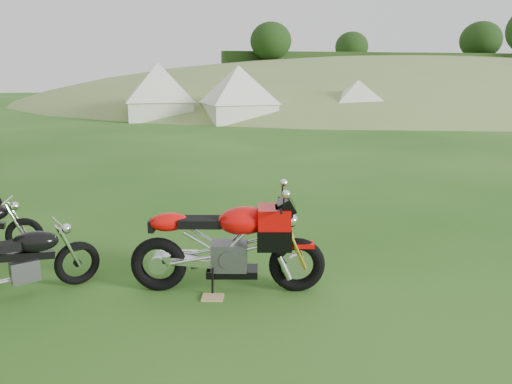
{
  "coord_description": "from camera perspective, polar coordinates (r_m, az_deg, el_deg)",
  "views": [
    {
      "loc": [
        -1.64,
        -6.05,
        2.55
      ],
      "look_at": [
        -0.13,
        0.4,
        0.94
      ],
      "focal_mm": 35.0,
      "sensor_mm": 36.0,
      "label": 1
    }
  ],
  "objects": [
    {
      "name": "tent_left",
      "position": [
        27.47,
        -11.01,
        11.07
      ],
      "size": [
        3.3,
        3.3,
        2.84
      ],
      "primitive_type": null,
      "rotation": [
        0.0,
        0.0,
        0.01
      ],
      "color": "silver",
      "rests_on": "ground"
    },
    {
      "name": "tent_right",
      "position": [
        26.62,
        11.56,
        10.38
      ],
      "size": [
        3.18,
        3.18,
        2.3
      ],
      "primitive_type": null,
      "rotation": [
        0.0,
        0.0,
        -0.23
      ],
      "color": "silver",
      "rests_on": "ground"
    },
    {
      "name": "hedgerow",
      "position": [
        52.77,
        16.2,
        10.37
      ],
      "size": [
        36.0,
        1.2,
        8.6
      ],
      "primitive_type": null,
      "color": "#1C3311",
      "rests_on": "ground"
    },
    {
      "name": "caravan",
      "position": [
        30.78,
        15.0,
        10.37
      ],
      "size": [
        4.78,
        3.39,
        2.05
      ],
      "primitive_type": null,
      "rotation": [
        0.0,
        0.0,
        -0.37
      ],
      "color": "white",
      "rests_on": "ground"
    },
    {
      "name": "hillside",
      "position": [
        52.77,
        16.2,
        10.37
      ],
      "size": [
        80.0,
        64.0,
        8.0
      ],
      "primitive_type": "ellipsoid",
      "color": "olive",
      "rests_on": "ground"
    },
    {
      "name": "sport_motorcycle",
      "position": [
        5.85,
        -3.29,
        -5.3
      ],
      "size": [
        2.25,
        1.05,
        1.31
      ],
      "primitive_type": null,
      "rotation": [
        0.0,
        0.0,
        -0.24
      ],
      "color": "#C30806",
      "rests_on": "ground"
    },
    {
      "name": "ground",
      "position": [
        6.77,
        1.85,
        -8.49
      ],
      "size": [
        120.0,
        120.0,
        0.0
      ],
      "primitive_type": "plane",
      "color": "#1A470F",
      "rests_on": "ground"
    },
    {
      "name": "vintage_moto_a",
      "position": [
        6.34,
        -25.19,
        -7.1
      ],
      "size": [
        1.72,
        1.0,
        0.89
      ],
      "primitive_type": null,
      "rotation": [
        0.0,
        0.0,
        0.38
      ],
      "color": "black",
      "rests_on": "ground"
    },
    {
      "name": "tent_mid",
      "position": [
        25.65,
        -2.0,
        11.03
      ],
      "size": [
        3.47,
        3.47,
        2.75
      ],
      "primitive_type": null,
      "rotation": [
        0.0,
        0.0,
        0.1
      ],
      "color": "silver",
      "rests_on": "ground"
    },
    {
      "name": "plywood_board",
      "position": [
        5.91,
        -4.97,
        -11.9
      ],
      "size": [
        0.29,
        0.26,
        0.02
      ],
      "primitive_type": "cube",
      "rotation": [
        0.0,
        0.0,
        -0.27
      ],
      "color": "tan",
      "rests_on": "ground"
    }
  ]
}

